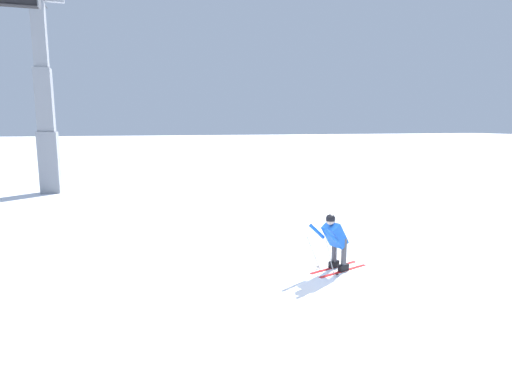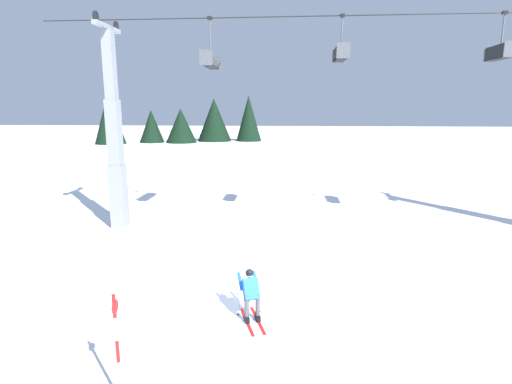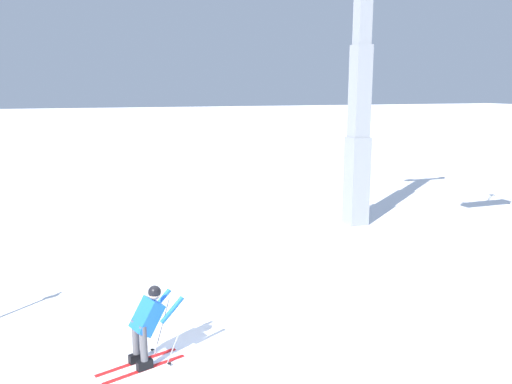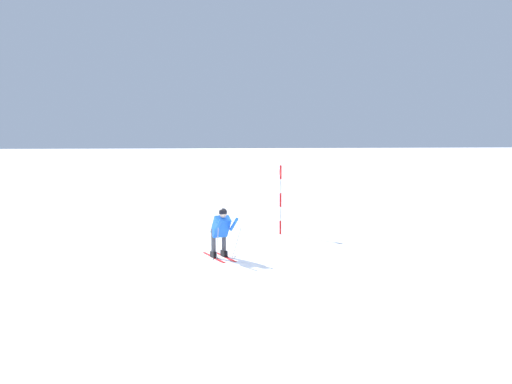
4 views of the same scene
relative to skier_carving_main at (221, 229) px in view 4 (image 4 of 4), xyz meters
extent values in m
plane|color=white|center=(-0.45, 0.51, -0.81)|extent=(260.00, 260.00, 0.00)
cube|color=red|center=(-0.09, -0.21, -0.81)|extent=(0.58, 1.50, 0.01)
cube|color=black|center=(-0.09, -0.21, -0.72)|extent=(0.19, 0.30, 0.16)
cylinder|color=#4C4C51|center=(-0.09, -0.21, -0.32)|extent=(0.13, 0.13, 0.64)
cube|color=red|center=(0.20, -0.11, -0.81)|extent=(0.58, 1.50, 0.01)
cube|color=black|center=(0.20, -0.11, -0.72)|extent=(0.19, 0.30, 0.16)
cylinder|color=#4C4C51|center=(0.20, -0.11, -0.32)|extent=(0.13, 0.13, 0.64)
cube|color=blue|center=(0.00, -0.01, 0.08)|extent=(0.57, 0.65, 0.64)
sphere|color=beige|center=(-0.05, 0.14, 0.46)|extent=(0.21, 0.21, 0.21)
sphere|color=black|center=(-0.05, 0.14, 0.49)|extent=(0.23, 0.23, 0.23)
cylinder|color=blue|center=(-0.33, 0.27, 0.18)|extent=(0.23, 0.48, 0.42)
cylinder|color=gray|center=(-0.39, 0.29, -0.39)|extent=(0.28, 0.42, 1.10)
cylinder|color=black|center=(-0.38, 0.11, -0.76)|extent=(0.07, 0.07, 0.01)
cylinder|color=blue|center=(0.10, 0.42, 0.18)|extent=(0.23, 0.48, 0.42)
cylinder|color=gray|center=(0.13, 0.46, -0.39)|extent=(0.06, 0.49, 1.10)
cylinder|color=black|center=(0.23, 0.31, -0.76)|extent=(0.07, 0.07, 0.01)
cylinder|color=red|center=(-2.28, -3.60, -0.57)|extent=(0.07, 0.07, 0.48)
cylinder|color=white|center=(-2.28, -3.60, -0.10)|extent=(0.07, 0.07, 0.48)
cylinder|color=red|center=(-2.28, -3.60, 0.38)|extent=(0.07, 0.07, 0.48)
cylinder|color=white|center=(-2.28, -3.60, 0.85)|extent=(0.07, 0.07, 0.48)
cylinder|color=red|center=(-2.28, -3.60, 1.33)|extent=(0.07, 0.07, 0.48)
cylinder|color=red|center=(-2.27, -3.60, 1.32)|extent=(0.02, 0.28, 0.28)
camera|label=1|loc=(-8.77, 4.65, 2.69)|focal=29.54mm
camera|label=2|loc=(1.00, -10.46, 5.03)|focal=28.31mm
camera|label=3|loc=(8.75, -1.12, 4.00)|focal=36.88mm
camera|label=4|loc=(1.02, 15.63, 2.60)|focal=40.25mm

